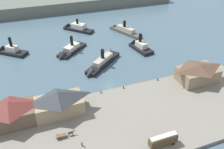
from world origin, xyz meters
The scene contains 20 objects.
ground_plane centered at (0.00, 0.00, 0.00)m, with size 320.00×320.00×0.00m, color #476070.
quay_promenade centered at (0.00, -22.00, 0.60)m, with size 110.00×36.00×1.20m, color gray.
seawall_edge centered at (0.00, -3.60, 0.50)m, with size 110.00×0.80×1.00m, color #666159.
ferry_shed_customs_shed centered at (-37.50, -9.98, 5.56)m, with size 14.96×10.15×8.59m.
ferry_shed_west_terminal centered at (-21.99, -10.36, 5.75)m, with size 16.59×9.51×8.95m.
ferry_shed_central_terminal centered at (35.57, -10.43, 5.15)m, with size 16.29×10.65×7.80m.
street_tram centered at (4.37, -35.52, 3.57)m, with size 8.81×2.42×4.02m.
horse_cart centered at (-22.48, -22.20, 2.13)m, with size 5.92×1.35×1.87m.
pedestrian_standing_center centered at (-18.35, -27.51, 2.01)m, with size 0.44×0.44×1.78m.
mooring_post_center_west centered at (-5.13, -5.04, 1.65)m, with size 0.44×0.44×0.90m, color black.
mooring_post_east centered at (49.90, -5.39, 1.65)m, with size 0.44×0.44×0.90m, color black.
mooring_post_west centered at (20.21, -4.86, 1.65)m, with size 0.44×0.44×0.90m, color black.
mooring_post_center_east centered at (4.38, -5.13, 1.65)m, with size 0.44×0.44×0.90m, color black.
ferry_departing_north centered at (-39.07, 45.27, 1.52)m, with size 16.30×14.78×11.10m.
ferry_approaching_west centered at (0.09, 64.71, 1.52)m, with size 18.76×19.34×9.41m.
ferry_near_quay centered at (27.14, 50.77, 1.60)m, with size 14.43×25.28×9.00m.
ferry_mid_harbor centered at (-9.96, 34.55, 1.29)m, with size 19.01×18.21×10.58m.
ferry_approaching_east centered at (26.77, 26.97, 1.57)m, with size 8.76×16.67×10.81m.
ferry_moored_west centered at (1.29, 15.74, 1.54)m, with size 22.75×20.10×9.71m.
far_headland centered at (0.00, 110.00, 4.00)m, with size 180.00×24.00×8.00m, color #60665B.
Camera 1 is at (-25.65, -73.46, 56.75)m, focal length 36.76 mm.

